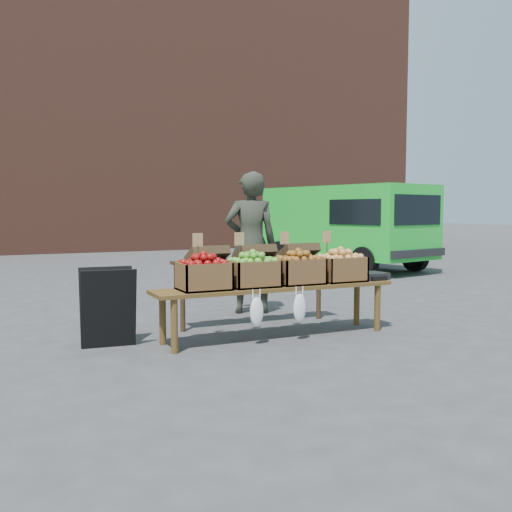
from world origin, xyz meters
name	(u,v)px	position (x,y,z in m)	size (l,w,h in m)	color
ground	(331,322)	(0.00, 0.00, 0.00)	(80.00, 80.00, 0.00)	#404043
brick_building	(101,107)	(0.00, 15.00, 5.00)	(24.00, 4.00, 10.00)	brown
delivery_van	(346,228)	(3.80, 5.29, 0.96)	(1.96, 4.28, 1.92)	green
vendor	(251,243)	(-0.62, 1.02, 0.94)	(0.69, 0.45, 1.88)	#2C3024
chalkboard_sign	(108,307)	(-2.73, -0.11, 0.41)	(0.54, 0.30, 0.81)	black
back_table	(254,282)	(-0.92, 0.27, 0.52)	(2.10, 0.44, 1.04)	#352617
display_bench	(276,311)	(-1.01, -0.45, 0.28)	(2.70, 0.56, 0.57)	#513918
crate_golden_apples	(204,276)	(-1.83, -0.45, 0.71)	(0.50, 0.40, 0.28)	#6B0000
crate_russet_pears	(253,274)	(-1.28, -0.45, 0.71)	(0.50, 0.40, 0.28)	#378514
crate_red_apples	(298,271)	(-0.73, -0.45, 0.71)	(0.50, 0.40, 0.28)	olive
crate_green_apples	(340,269)	(-0.18, -0.45, 0.71)	(0.50, 0.40, 0.28)	#AA8930
weighing_scale	(371,276)	(0.24, -0.45, 0.61)	(0.34, 0.30, 0.08)	black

